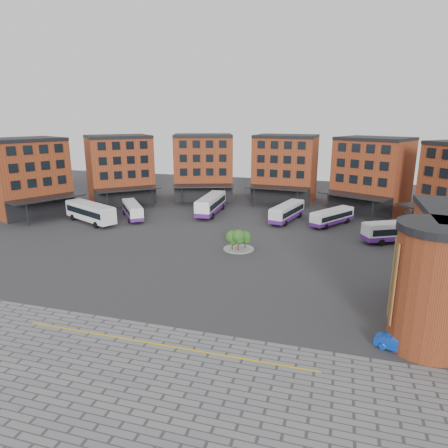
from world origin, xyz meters
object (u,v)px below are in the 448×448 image
(bus_a, at_px, (90,211))
(bus_d, at_px, (287,212))
(bus_c, at_px, (211,204))
(bus_f, at_px, (399,231))
(blue_car, at_px, (399,344))
(tree_island, at_px, (238,239))
(bus_b, at_px, (132,210))
(bus_e, at_px, (332,217))

(bus_a, height_order, bus_d, bus_a)
(bus_a, distance_m, bus_c, 22.43)
(bus_a, xyz_separation_m, bus_f, (51.64, 3.30, -0.36))
(bus_f, distance_m, blue_car, 31.76)
(bus_f, bearing_deg, tree_island, -92.79)
(blue_car, bearing_deg, tree_island, 61.24)
(bus_d, distance_m, blue_car, 42.10)
(bus_a, bearing_deg, bus_f, -60.60)
(bus_a, relative_size, bus_b, 1.29)
(bus_d, bearing_deg, bus_e, 9.02)
(tree_island, relative_size, bus_d, 0.39)
(bus_c, bearing_deg, blue_car, -56.72)
(tree_island, bearing_deg, bus_a, 165.88)
(bus_e, distance_m, blue_car, 39.33)
(bus_f, height_order, blue_car, bus_f)
(tree_island, bearing_deg, blue_car, -47.89)
(bus_c, xyz_separation_m, bus_d, (15.03, -1.24, -0.24))
(bus_f, bearing_deg, bus_a, -114.53)
(bus_a, height_order, bus_e, bus_a)
(bus_b, distance_m, bus_d, 28.71)
(bus_b, height_order, bus_f, bus_f)
(blue_car, bearing_deg, bus_f, 12.73)
(tree_island, distance_m, bus_a, 30.12)
(blue_car, bearing_deg, bus_b, 71.07)
(bus_c, bearing_deg, bus_d, -7.30)
(tree_island, bearing_deg, bus_e, 55.22)
(bus_c, distance_m, blue_car, 50.33)
(bus_a, xyz_separation_m, bus_e, (41.63, 10.54, -0.56))
(bus_a, height_order, bus_c, bus_c)
(bus_b, height_order, bus_d, bus_d)
(bus_b, relative_size, bus_d, 0.85)
(bus_a, distance_m, bus_f, 51.74)
(tree_island, relative_size, bus_c, 0.34)
(bus_e, relative_size, blue_car, 2.54)
(bus_c, height_order, bus_e, bus_c)
(bus_b, relative_size, blue_car, 2.55)
(bus_f, xyz_separation_m, blue_car, (-3.54, -31.54, -1.10))
(tree_island, distance_m, bus_f, 24.82)
(bus_e, bearing_deg, bus_c, -151.72)
(tree_island, xyz_separation_m, bus_d, (4.43, 18.63, -0.05))
(bus_a, height_order, blue_car, bus_a)
(bus_f, bearing_deg, blue_car, -34.58)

